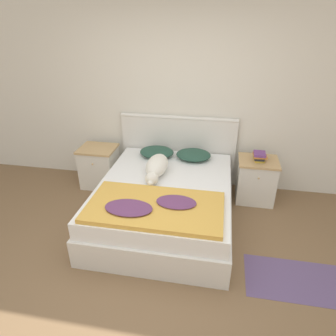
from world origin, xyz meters
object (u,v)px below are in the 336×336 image
(dog, at_px, (157,167))
(nightstand_left, at_px, (99,166))
(nightstand_right, at_px, (256,180))
(book_stack, at_px, (259,156))
(pillow_left, at_px, (157,152))
(pillow_right, at_px, (193,155))
(bed, at_px, (165,202))

(dog, bearing_deg, nightstand_left, 153.01)
(nightstand_left, bearing_deg, nightstand_right, 0.00)
(nightstand_left, relative_size, book_stack, 2.80)
(nightstand_left, bearing_deg, book_stack, -0.11)
(pillow_left, height_order, pillow_right, same)
(pillow_right, distance_m, book_stack, 0.87)
(nightstand_right, relative_size, pillow_right, 1.28)
(bed, distance_m, pillow_left, 0.84)
(dog, bearing_deg, pillow_right, 53.15)
(pillow_right, distance_m, dog, 0.67)
(nightstand_left, distance_m, pillow_right, 1.42)
(pillow_right, bearing_deg, nightstand_left, -178.62)
(book_stack, bearing_deg, dog, -158.58)
(nightstand_left, relative_size, dog, 0.82)
(bed, height_order, pillow_right, pillow_right)
(nightstand_left, bearing_deg, pillow_left, 2.19)
(bed, distance_m, book_stack, 1.38)
(nightstand_right, distance_m, book_stack, 0.36)
(nightstand_right, bearing_deg, dog, -158.44)
(nightstand_right, relative_size, dog, 0.82)
(nightstand_left, relative_size, pillow_right, 1.28)
(nightstand_left, height_order, book_stack, book_stack)
(book_stack, bearing_deg, nightstand_left, 179.89)
(nightstand_left, xyz_separation_m, dog, (0.98, -0.50, 0.33))
(nightstand_right, distance_m, dog, 1.40)
(bed, xyz_separation_m, nightstand_right, (1.13, 0.69, 0.04))
(bed, distance_m, nightstand_right, 1.32)
(dog, relative_size, book_stack, 3.44)
(dog, bearing_deg, pillow_left, 102.25)
(pillow_right, bearing_deg, pillow_left, 180.00)
(bed, height_order, book_stack, book_stack)
(bed, xyz_separation_m, dog, (-0.14, 0.19, 0.37))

